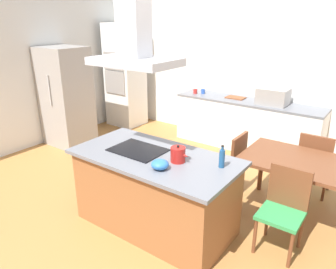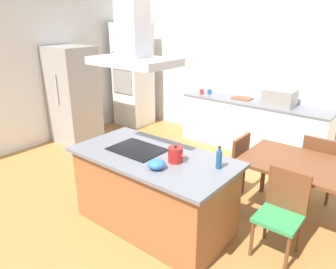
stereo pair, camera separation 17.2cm
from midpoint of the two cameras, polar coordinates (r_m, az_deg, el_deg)
name	(u,v)px [view 1 (the left image)]	position (r m, az deg, el deg)	size (l,w,h in m)	color
ground	(216,177)	(5.03, 7.46, -7.44)	(16.00, 16.00, 0.00)	#AD753D
wall_back	(265,73)	(6.14, 16.10, 10.37)	(7.20, 0.10, 2.70)	white
wall_left	(42,72)	(6.58, -22.11, 10.30)	(0.10, 8.80, 2.70)	white
kitchen_island	(155,191)	(3.72, -3.66, -10.04)	(1.85, 0.95, 0.90)	#995B33
cooktop	(138,150)	(3.65, -6.70, -2.74)	(0.60, 0.44, 0.01)	black
tea_kettle	(178,154)	(3.33, 0.33, -3.58)	(0.21, 0.16, 0.19)	#B21E19
olive_oil_bottle	(222,158)	(3.23, 8.05, -4.18)	(0.06, 0.06, 0.24)	navy
mixing_bowl	(160,164)	(3.19, -3.00, -5.34)	(0.18, 0.18, 0.10)	#2D6BB7
back_counter	(246,124)	(6.07, 12.88, 1.75)	(2.65, 0.62, 0.90)	white
countertop_microwave	(273,96)	(5.76, 17.32, 6.47)	(0.50, 0.38, 0.28)	#9E9993
coffee_mug_red	(195,91)	(6.34, 4.09, 7.65)	(0.08, 0.08, 0.09)	red
coffee_mug_blue	(203,91)	(6.36, 5.47, 7.65)	(0.08, 0.08, 0.09)	#2D56B2
cutting_board	(236,98)	(6.09, 11.11, 6.45)	(0.34, 0.24, 0.02)	brown
wall_oven_stack	(125,76)	(7.22, -8.29, 10.32)	(0.70, 0.66, 2.20)	white
refrigerator	(66,97)	(6.34, -18.37, 6.36)	(0.80, 0.73, 1.82)	#9E9993
dining_table	(304,168)	(4.05, 21.85, -5.49)	(1.40, 0.90, 0.75)	brown
chair_at_left_end	(231,160)	(4.38, 10.01, -4.58)	(0.42, 0.42, 0.89)	#33934C
chair_facing_back_wall	(315,160)	(4.71, 23.73, -4.25)	(0.42, 0.42, 0.89)	#33934C
chair_facing_island	(284,205)	(3.55, 18.62, -11.77)	(0.42, 0.42, 0.89)	#33934C
range_hood	(134,40)	(3.37, -7.56, 16.29)	(0.90, 0.55, 0.78)	#ADADB2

